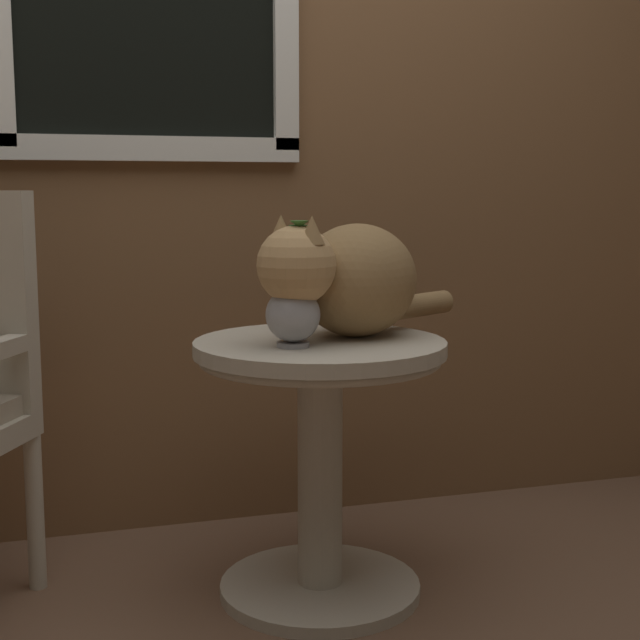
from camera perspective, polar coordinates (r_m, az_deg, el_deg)
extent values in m
plane|color=brown|center=(2.28, -3.38, -18.17)|extent=(6.00, 6.00, 0.00)
cube|color=brown|center=(2.77, -7.23, 14.09)|extent=(4.00, 0.04, 2.60)
cube|color=silver|center=(2.69, -10.41, 10.39)|extent=(0.86, 0.03, 0.07)
cylinder|color=#B2A893|center=(2.41, 0.00, -16.19)|extent=(0.50, 0.50, 0.03)
cylinder|color=#B2A893|center=(2.31, 0.00, -9.27)|extent=(0.11, 0.11, 0.58)
cylinder|color=#B2A893|center=(2.23, 0.00, -1.72)|extent=(0.61, 0.61, 0.03)
torus|color=#B2A893|center=(2.24, 0.00, -2.41)|extent=(0.59, 0.59, 0.02)
cylinder|color=#B2A893|center=(2.48, -17.22, -11.26)|extent=(0.04, 0.04, 0.40)
ellipsoid|color=olive|center=(2.28, 2.31, 2.47)|extent=(0.41, 0.40, 0.28)
sphere|color=tan|center=(2.12, -1.47, 3.40)|extent=(0.19, 0.19, 0.19)
cone|color=olive|center=(2.16, -2.43, 5.68)|extent=(0.06, 0.06, 0.06)
cone|color=olive|center=(2.08, -0.50, 5.60)|extent=(0.06, 0.06, 0.06)
cylinder|color=olive|center=(2.45, 5.71, 0.87)|extent=(0.28, 0.19, 0.06)
cylinder|color=#99999E|center=(2.14, -1.68, -1.52)|extent=(0.08, 0.08, 0.01)
ellipsoid|color=#99999E|center=(2.13, -1.69, 0.33)|extent=(0.13, 0.13, 0.13)
cylinder|color=#99999E|center=(2.12, -1.70, 2.53)|extent=(0.07, 0.07, 0.07)
torus|color=#99999E|center=(2.12, -1.70, 3.44)|extent=(0.09, 0.09, 0.02)
cylinder|color=#387533|center=(2.12, -1.53, 4.55)|extent=(0.02, 0.02, 0.08)
cone|color=#387533|center=(2.13, -1.36, 5.65)|extent=(0.04, 0.04, 0.02)
cylinder|color=#387533|center=(2.11, -1.49, 4.68)|extent=(0.02, 0.01, 0.09)
cone|color=#387533|center=(2.11, -1.28, 5.92)|extent=(0.04, 0.04, 0.02)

